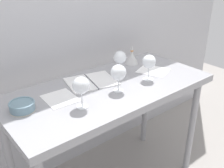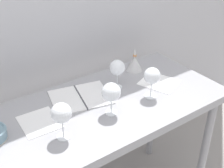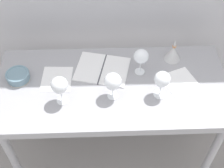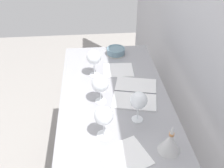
{
  "view_description": "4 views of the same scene",
  "coord_description": "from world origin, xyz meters",
  "views": [
    {
      "loc": [
        -0.98,
        -1.23,
        1.67
      ],
      "look_at": [
        -0.01,
        -0.04,
        0.93
      ],
      "focal_mm": 42.68,
      "sensor_mm": 36.0,
      "label": 1
    },
    {
      "loc": [
        -0.74,
        -1.14,
        1.84
      ],
      "look_at": [
        0.08,
        0.01,
        1.0
      ],
      "focal_mm": 49.06,
      "sensor_mm": 36.0,
      "label": 2
    },
    {
      "loc": [
        -0.04,
        -1.21,
        2.28
      ],
      "look_at": [
        -0.0,
        -0.04,
        0.94
      ],
      "focal_mm": 49.16,
      "sensor_mm": 36.0,
      "label": 3
    },
    {
      "loc": [
        1.15,
        -0.13,
        1.83
      ],
      "look_at": [
        -0.04,
        -0.02,
        0.99
      ],
      "focal_mm": 40.24,
      "sensor_mm": 36.0,
      "label": 4
    }
  ],
  "objects": [
    {
      "name": "ground_plane",
      "position": [
        0.0,
        0.0,
        0.0
      ],
      "size": [
        6.0,
        6.0,
        0.0
      ],
      "primitive_type": "plane",
      "color": "gray"
    },
    {
      "name": "steel_counter",
      "position": [
        0.0,
        -0.01,
        0.79
      ],
      "size": [
        1.4,
        0.65,
        0.9
      ],
      "color": "#95959A",
      "rests_on": "ground_plane"
    },
    {
      "name": "wine_glass_near_left",
      "position": [
        -0.29,
        -0.12,
        1.03
      ],
      "size": [
        0.1,
        0.1,
        0.19
      ],
      "color": "white",
      "rests_on": "steel_counter"
    },
    {
      "name": "wine_glass_near_center",
      "position": [
        -0.0,
        -0.09,
        1.02
      ],
      "size": [
        0.1,
        0.1,
        0.18
      ],
      "color": "white",
      "rests_on": "steel_counter"
    },
    {
      "name": "wine_glass_near_right",
      "position": [
        0.27,
        -0.09,
        1.03
      ],
      "size": [
        0.09,
        0.09,
        0.18
      ],
      "color": "white",
      "rests_on": "steel_counter"
    },
    {
      "name": "wine_glass_far_right",
      "position": [
        0.17,
        0.1,
        1.03
      ],
      "size": [
        0.09,
        0.09,
        0.18
      ],
      "color": "white",
      "rests_on": "steel_counter"
    },
    {
      "name": "open_notebook",
      "position": [
        -0.06,
        0.12,
        0.9
      ],
      "size": [
        0.37,
        0.32,
        0.01
      ],
      "rotation": [
        0.0,
        0.0,
        -0.23
      ],
      "color": "white",
      "rests_on": "steel_counter"
    },
    {
      "name": "tasting_sheet_upper",
      "position": [
        0.41,
        -0.01,
        0.9
      ],
      "size": [
        0.25,
        0.27,
        0.0
      ],
      "primitive_type": "cube",
      "rotation": [
        0.0,
        0.0,
        0.38
      ],
      "color": "white",
      "rests_on": "steel_counter"
    },
    {
      "name": "tasting_sheet_lower",
      "position": [
        -0.34,
        0.05,
        0.9
      ],
      "size": [
        0.19,
        0.21,
        0.0
      ],
      "primitive_type": "cube",
      "rotation": [
        0.0,
        0.0,
        -0.05
      ],
      "color": "white",
      "rests_on": "steel_counter"
    },
    {
      "name": "tasting_bowl",
      "position": [
        -0.56,
        0.06,
        0.93
      ],
      "size": [
        0.14,
        0.14,
        0.06
      ],
      "color": "beige",
      "rests_on": "steel_counter"
    },
    {
      "name": "decanter_funnel",
      "position": [
        0.39,
        0.21,
        0.95
      ],
      "size": [
        0.11,
        0.11,
        0.16
      ],
      "color": "silver",
      "rests_on": "steel_counter"
    }
  ]
}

